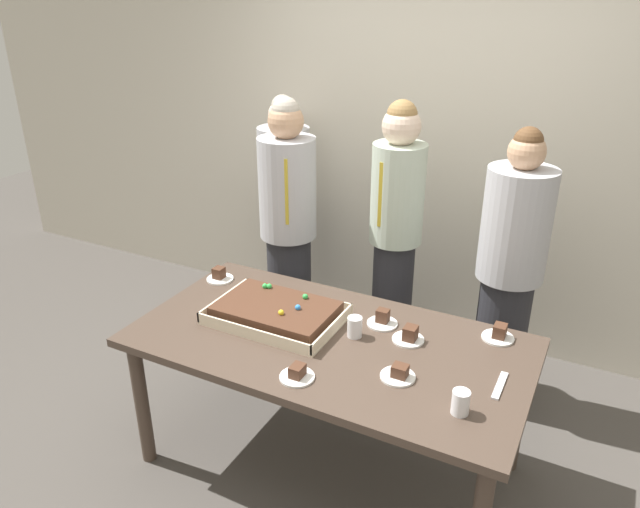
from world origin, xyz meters
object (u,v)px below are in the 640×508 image
Objects in this scene: plated_slice_far_right at (409,336)px; person_left_edge_reaching at (285,210)px; person_striped_tie_right at (395,236)px; person_green_shirt_behind at (288,231)px; plated_slice_far_left at (499,334)px; person_serving_front at (509,272)px; sheet_cake at (276,312)px; drink_cup_middle at (355,327)px; plated_slice_center_front at (399,374)px; drink_cup_nearest at (461,402)px; plated_slice_center_back at (382,320)px; plated_slice_near_right at (219,276)px; cake_server_utensil at (500,385)px; party_table at (329,353)px; plated_slice_near_left at (297,374)px.

person_left_edge_reaching reaches higher than plated_slice_far_right.
person_left_edge_reaching is at bearing -89.66° from person_striped_tie_right.
person_left_edge_reaching is at bearing -173.10° from person_green_shirt_behind.
person_serving_front reaches higher than plated_slice_far_left.
person_left_edge_reaching reaches higher than sheet_cake.
plated_slice_far_left is 1.50× the size of drink_cup_middle.
person_striped_tie_right is at bearing 74.15° from sheet_cake.
plated_slice_center_front is at bearing -35.45° from drink_cup_middle.
drink_cup_nearest is at bearing -15.82° from sheet_cake.
person_serving_front is at bearing 69.38° from person_green_shirt_behind.
drink_cup_middle is (-0.08, -0.16, 0.03)m from plated_slice_center_back.
plated_slice_center_front is 1.44m from person_green_shirt_behind.
plated_slice_near_right is 1.17m from plated_slice_far_right.
plated_slice_near_right is 1.63m from cake_server_utensil.
plated_slice_far_left is 1.00× the size of plated_slice_center_front.
plated_slice_near_right is at bearing 161.25° from drink_cup_nearest.
drink_cup_middle is (-0.59, 0.32, 0.00)m from drink_cup_nearest.
plated_slice_far_left is 0.97m from person_striped_tie_right.
plated_slice_far_right is 0.26m from drink_cup_middle.
plated_slice_far_right is 0.48m from cake_server_utensil.
cake_server_utensil is (1.10, -0.04, -0.04)m from sheet_cake.
plated_slice_center_back reaches higher than plated_slice_far_left.
plated_slice_near_right is 1.00× the size of plated_slice_far_left.
person_serving_front is at bearing 69.17° from plated_slice_far_right.
plated_slice_near_right is at bearing 161.84° from party_table.
plated_slice_near_right is 1.59m from drink_cup_nearest.
drink_cup_middle is at bearing -114.73° from plated_slice_center_back.
plated_slice_center_back is at bearing 120.85° from plated_slice_center_front.
drink_cup_nearest is at bearing -43.19° from plated_slice_center_back.
person_left_edge_reaching is (-1.66, 0.86, 0.06)m from plated_slice_far_left.
cake_server_utensil is (0.62, -0.24, -0.02)m from plated_slice_center_back.
person_left_edge_reaching is (-0.27, 0.42, -0.04)m from person_green_shirt_behind.
cake_server_utensil is (0.79, 0.00, 0.09)m from party_table.
cake_server_utensil is at bearing 19.80° from plated_slice_center_front.
person_striped_tie_right is at bearing 92.84° from plated_slice_near_left.
person_green_shirt_behind reaches higher than plated_slice_near_left.
plated_slice_center_back is 0.66m from cake_server_utensil.
cake_server_utensil is at bearing -9.36° from plated_slice_near_right.
drink_cup_nearest is at bearing 46.95° from person_striped_tie_right.
person_striped_tie_right is at bearing 99.08° from drink_cup_middle.
party_table is 12.31× the size of plated_slice_center_back.
plated_slice_center_front is 0.09× the size of person_green_shirt_behind.
plated_slice_far_right reaches higher than party_table.
plated_slice_near_right reaches higher than party_table.
plated_slice_far_right is at bearing 56.84° from plated_slice_near_left.
person_green_shirt_behind is at bearing 162.46° from plated_slice_far_left.
person_left_edge_reaching reaches higher than plated_slice_far_left.
drink_cup_nearest is 1.00× the size of drink_cup_middle.
plated_slice_center_front is at bearing -121.34° from plated_slice_far_left.
person_serving_front is at bearing 56.20° from plated_slice_center_back.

